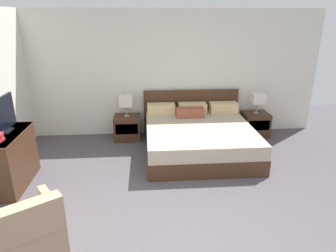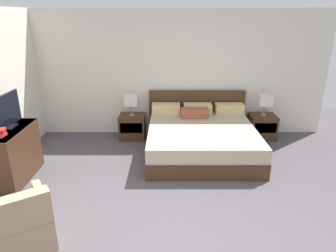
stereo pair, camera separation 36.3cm
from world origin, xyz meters
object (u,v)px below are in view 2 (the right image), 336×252
dresser (12,154)px  bed (201,138)px  nightstand_right (262,126)px  armchair_by_window (17,225)px  nightstand_left (133,126)px  tv (7,112)px  table_lamp_left (132,100)px  table_lamp_right (265,100)px

dresser → bed: bearing=18.2°
nightstand_right → armchair_by_window: (-3.62, -3.20, 0.04)m
nightstand_left → armchair_by_window: bearing=-105.7°
nightstand_right → tv: size_ratio=0.67×
nightstand_right → dresser: dresser is taller
nightstand_right → table_lamp_left: 2.78m
nightstand_left → tv: (-1.67, -1.63, 0.83)m
table_lamp_right → armchair_by_window: bearing=-138.5°
nightstand_left → table_lamp_right: size_ratio=1.22×
tv → bed: bearing=16.8°
table_lamp_right → tv: size_ratio=0.55×
dresser → tv: size_ratio=1.34×
nightstand_right → table_lamp_left: (-2.72, 0.00, 0.57)m
table_lamp_right → dresser: 4.73m
nightstand_left → tv: size_ratio=0.67×
bed → armchair_by_window: bearing=-132.2°
table_lamp_left → armchair_by_window: bearing=-105.7°
table_lamp_left → dresser: bearing=-134.3°
nightstand_left → nightstand_right: size_ratio=1.00×
nightstand_right → bed: bearing=-152.3°
bed → armchair_by_window: bed is taller
dresser → nightstand_left: bearing=45.6°
nightstand_left → dresser: bearing=-134.4°
nightstand_left → nightstand_right: (2.72, 0.00, 0.00)m
nightstand_right → tv: (-4.39, -1.63, 0.83)m
bed → dresser: 3.19m
bed → tv: tv is taller
bed → table_lamp_left: bearing=152.2°
tv → nightstand_right: bearing=20.3°
bed → dresser: bearing=-161.8°
nightstand_right → dresser: bearing=-158.7°
nightstand_right → tv: 4.75m
bed → nightstand_left: (-1.36, 0.71, -0.04)m
dresser → armchair_by_window: dresser is taller
nightstand_right → armchair_by_window: bearing=-138.5°
table_lamp_left → nightstand_left: bearing=-90.0°
table_lamp_right → armchair_by_window: (-3.62, -3.20, -0.53)m
armchair_by_window → nightstand_left: bearing=74.3°
table_lamp_left → table_lamp_right: same height
tv → nightstand_left: bearing=44.3°
table_lamp_left → dresser: (-1.67, -1.71, -0.38)m
bed → armchair_by_window: size_ratio=2.17×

